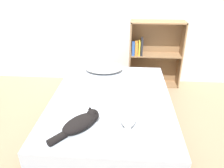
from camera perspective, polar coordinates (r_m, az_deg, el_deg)
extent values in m
plane|color=#997F60|center=(2.72, -0.21, -11.49)|extent=(8.00, 8.00, 0.00)
cube|color=white|center=(3.56, 1.51, 19.86)|extent=(8.00, 0.06, 2.50)
cube|color=#333338|center=(2.65, -0.22, -9.36)|extent=(1.38, 1.88, 0.25)
cube|color=#B2BCCC|center=(2.52, -0.22, -5.36)|extent=(1.34, 1.82, 0.19)
ellipsoid|color=white|center=(3.10, -2.20, 4.35)|extent=(0.54, 0.37, 0.12)
ellipsoid|color=white|center=(2.09, 4.24, -8.33)|extent=(0.17, 0.33, 0.11)
sphere|color=white|center=(2.20, 4.32, -6.22)|extent=(0.11, 0.11, 0.11)
cone|color=white|center=(2.16, 3.54, -4.78)|extent=(0.04, 0.04, 0.03)
cone|color=white|center=(2.16, 5.22, -4.84)|extent=(0.04, 0.04, 0.03)
cylinder|color=white|center=(1.93, 4.08, -12.73)|extent=(0.06, 0.15, 0.06)
ellipsoid|color=black|center=(2.01, -8.43, -10.06)|extent=(0.37, 0.39, 0.11)
sphere|color=black|center=(2.09, -5.10, -8.15)|extent=(0.12, 0.12, 0.12)
cone|color=black|center=(2.07, -5.80, -6.27)|extent=(0.04, 0.04, 0.03)
cone|color=black|center=(2.03, -4.54, -7.01)|extent=(0.04, 0.04, 0.03)
cylinder|color=black|center=(1.93, -14.23, -13.65)|extent=(0.15, 0.17, 0.06)
cube|color=#8E6B47|center=(3.56, 4.73, 7.78)|extent=(0.02, 0.26, 1.05)
cube|color=#8E6B47|center=(3.66, 17.52, 7.15)|extent=(0.02, 0.26, 1.05)
cube|color=#8E6B47|center=(3.79, 10.53, 0.15)|extent=(0.83, 0.26, 0.02)
cube|color=#8E6B47|center=(3.46, 12.01, 15.58)|extent=(0.83, 0.26, 0.02)
cube|color=#8E6B47|center=(3.59, 11.22, 7.51)|extent=(0.79, 0.26, 0.02)
cube|color=#8E6B47|center=(3.70, 11.02, 8.13)|extent=(0.83, 0.02, 1.05)
cube|color=#2D519E|center=(3.49, 5.57, 9.17)|extent=(0.04, 0.16, 0.19)
cube|color=orange|center=(3.49, 6.37, 9.23)|extent=(0.04, 0.16, 0.20)
cube|color=gold|center=(3.49, 7.11, 9.28)|extent=(0.03, 0.16, 0.21)
cube|color=#232328|center=(3.48, 7.76, 9.69)|extent=(0.03, 0.16, 0.27)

